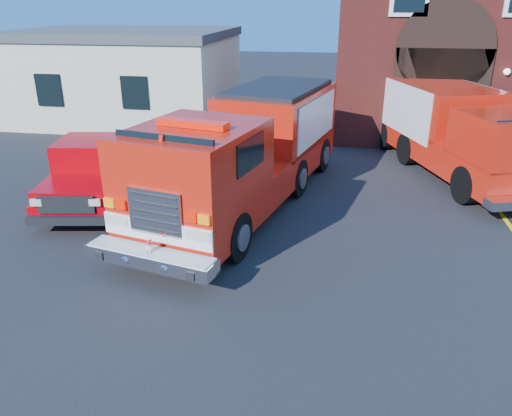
% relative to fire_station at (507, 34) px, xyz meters
% --- Properties ---
extents(ground, '(100.00, 100.00, 0.00)m').
position_rel_fire_station_xyz_m(ground, '(-8.99, -13.98, -4.25)').
color(ground, black).
rests_on(ground, ground).
extents(parking_stripe_mid, '(0.12, 3.00, 0.01)m').
position_rel_fire_station_xyz_m(parking_stripe_mid, '(-2.49, -9.98, -4.25)').
color(parking_stripe_mid, yellow).
rests_on(parking_stripe_mid, ground).
extents(parking_stripe_far, '(0.12, 3.00, 0.01)m').
position_rel_fire_station_xyz_m(parking_stripe_far, '(-2.49, -6.98, -4.25)').
color(parking_stripe_far, yellow).
rests_on(parking_stripe_far, ground).
extents(fire_station, '(15.20, 10.20, 8.45)m').
position_rel_fire_station_xyz_m(fire_station, '(0.00, 0.00, 0.00)').
color(fire_station, maroon).
rests_on(fire_station, ground).
extents(side_building, '(10.20, 8.20, 4.35)m').
position_rel_fire_station_xyz_m(side_building, '(-17.99, -0.99, -2.05)').
color(side_building, beige).
rests_on(side_building, ground).
extents(fire_engine, '(5.09, 10.60, 3.15)m').
position_rel_fire_station_xyz_m(fire_engine, '(-9.82, -11.68, -2.62)').
color(fire_engine, black).
rests_on(fire_engine, ground).
extents(pickup_truck, '(3.04, 6.08, 1.90)m').
position_rel_fire_station_xyz_m(pickup_truck, '(-14.43, -12.00, -3.35)').
color(pickup_truck, black).
rests_on(pickup_truck, ground).
extents(secondary_truck, '(5.43, 9.25, 2.87)m').
position_rel_fire_station_xyz_m(secondary_truck, '(-3.28, -7.47, -2.69)').
color(secondary_truck, black).
rests_on(secondary_truck, ground).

